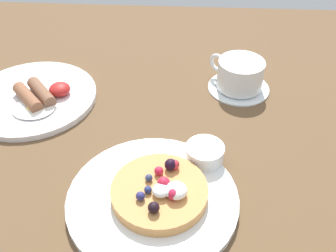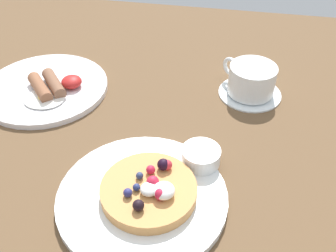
{
  "view_description": "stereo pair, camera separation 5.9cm",
  "coord_description": "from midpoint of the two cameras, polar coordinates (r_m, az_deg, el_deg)",
  "views": [
    {
      "loc": [
        7.83,
        -45.66,
        44.07
      ],
      "look_at": [
        5.04,
        1.32,
        4.0
      ],
      "focal_mm": 41.37,
      "sensor_mm": 36.0,
      "label": 1
    },
    {
      "loc": [
        13.72,
        -44.94,
        44.07
      ],
      "look_at": [
        5.04,
        1.32,
        4.0
      ],
      "focal_mm": 41.37,
      "sensor_mm": 36.0,
      "label": 2
    }
  ],
  "objects": [
    {
      "name": "ground_plane",
      "position": [
        0.65,
        -1.97,
        -4.0
      ],
      "size": [
        198.87,
        114.36,
        3.0
      ],
      "primitive_type": "cube",
      "color": "brown"
    },
    {
      "name": "pancake_plate",
      "position": [
        0.56,
        -0.74,
        -10.58
      ],
      "size": [
        24.32,
        24.32,
        1.26
      ],
      "primitive_type": "cylinder",
      "color": "white",
      "rests_on": "ground_plane"
    },
    {
      "name": "pancake_with_berries",
      "position": [
        0.54,
        0.44,
        -9.55
      ],
      "size": [
        13.59,
        13.59,
        3.55
      ],
      "color": "tan",
      "rests_on": "pancake_plate"
    },
    {
      "name": "syrup_ramekin",
      "position": [
        0.59,
        7.75,
        -4.52
      ],
      "size": [
        5.92,
        5.92,
        2.58
      ],
      "color": "white",
      "rests_on": "pancake_plate"
    },
    {
      "name": "breakfast_plate",
      "position": [
        0.79,
        -15.56,
        5.36
      ],
      "size": [
        24.19,
        24.19,
        1.12
      ],
      "primitive_type": "cylinder",
      "color": "white",
      "rests_on": "ground_plane"
    },
    {
      "name": "fried_breakfast",
      "position": [
        0.76,
        -14.68,
        5.41
      ],
      "size": [
        10.7,
        11.08,
        2.54
      ],
      "color": "brown",
      "rests_on": "breakfast_plate"
    },
    {
      "name": "coffee_saucer",
      "position": [
        0.78,
        14.12,
        4.69
      ],
      "size": [
        12.05,
        12.05,
        0.64
      ],
      "primitive_type": "cylinder",
      "color": "white",
      "rests_on": "ground_plane"
    },
    {
      "name": "coffee_cup",
      "position": [
        0.76,
        14.42,
        6.68
      ],
      "size": [
        10.42,
        9.4,
        5.52
      ],
      "color": "white",
      "rests_on": "coffee_saucer"
    }
  ]
}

